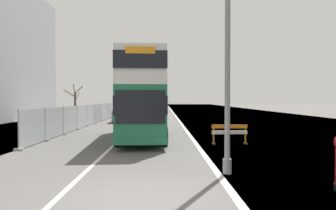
% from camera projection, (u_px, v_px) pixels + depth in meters
% --- Properties ---
extents(ground, '(140.00, 280.00, 0.10)m').
position_uv_depth(ground, '(159.00, 197.00, 8.20)').
color(ground, '#565451').
extents(double_decker_bus, '(3.22, 10.56, 5.10)m').
position_uv_depth(double_decker_bus, '(141.00, 96.00, 19.81)').
color(double_decker_bus, '#1E6B47').
rests_on(double_decker_bus, ground).
extents(lamppost_foreground, '(0.29, 0.70, 8.94)m').
position_uv_depth(lamppost_foreground, '(228.00, 47.00, 10.49)').
color(lamppost_foreground, gray).
rests_on(lamppost_foreground, ground).
extents(roadworks_barrier, '(1.96, 0.48, 1.08)m').
position_uv_depth(roadworks_barrier, '(229.00, 132.00, 17.36)').
color(roadworks_barrier, orange).
rests_on(roadworks_barrier, ground).
extents(construction_site_fence, '(0.44, 27.40, 2.00)m').
position_uv_depth(construction_site_fence, '(87.00, 116.00, 28.81)').
color(construction_site_fence, '#A8AAAD').
rests_on(construction_site_fence, ground).
extents(car_oncoming_near, '(2.08, 4.22, 2.14)m').
position_uv_depth(car_oncoming_near, '(124.00, 113.00, 33.92)').
color(car_oncoming_near, slate).
rests_on(car_oncoming_near, ground).
extents(car_receding_mid, '(1.95, 4.31, 2.17)m').
position_uv_depth(car_receding_mid, '(133.00, 110.00, 41.67)').
color(car_receding_mid, navy).
rests_on(car_receding_mid, ground).
extents(bare_tree_far_verge_near, '(2.95, 2.36, 4.65)m').
position_uv_depth(bare_tree_far_verge_near, '(75.00, 101.00, 46.94)').
color(bare_tree_far_verge_near, '#4C3D2D').
rests_on(bare_tree_far_verge_near, ground).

